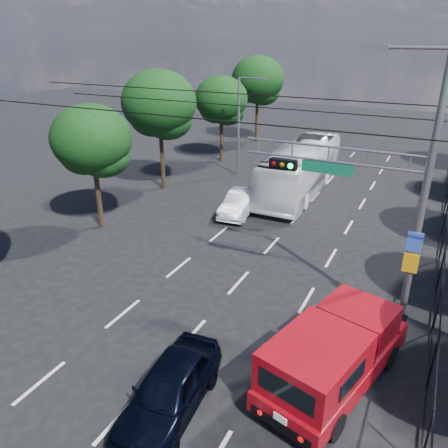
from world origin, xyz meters
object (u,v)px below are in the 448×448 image
Objects in this scene: white_bus at (301,168)px; white_van at (240,203)px; red_pickup at (335,353)px; navy_hatchback at (170,389)px; signal_mast at (386,183)px.

white_van is (-1.95, -5.34, -0.93)m from white_bus.
red_pickup reaches higher than navy_hatchback.
red_pickup reaches higher than white_van.
signal_mast is 0.82× the size of white_bus.
white_bus is at bearing 91.57° from navy_hatchback.
white_bus is at bearing 110.54° from red_pickup.
red_pickup is at bearing -70.77° from white_bus.
navy_hatchback is at bearing -84.36° from white_bus.
signal_mast is at bearing -63.74° from white_bus.
navy_hatchback reaches higher than white_van.
white_bus is (-6.53, 12.50, -3.63)m from signal_mast.
white_bus reaches higher than red_pickup.
white_van is at bearing 101.56° from navy_hatchback.
white_van is (-4.33, 14.22, -0.06)m from navy_hatchback.
red_pickup is 4.87m from navy_hatchback.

